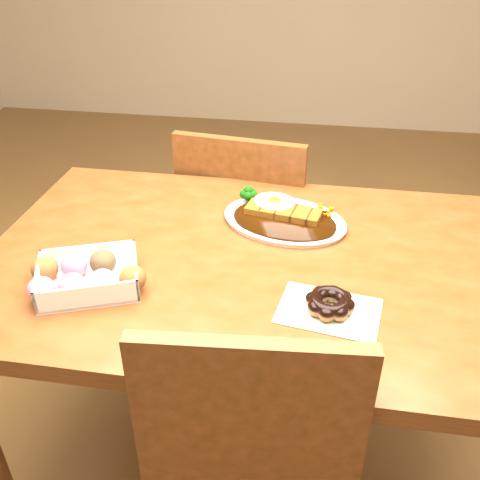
% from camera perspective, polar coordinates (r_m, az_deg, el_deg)
% --- Properties ---
extents(ground, '(6.00, 6.00, 0.00)m').
position_cam_1_polar(ground, '(1.76, 0.34, -22.39)').
color(ground, brown).
rests_on(ground, ground).
extents(table, '(1.20, 0.80, 0.75)m').
position_cam_1_polar(table, '(1.29, 0.43, -5.34)').
color(table, '#4E2E0F').
rests_on(table, ground).
extents(chair_far, '(0.47, 0.47, 0.87)m').
position_cam_1_polar(chair_far, '(1.83, 0.96, 0.63)').
color(chair_far, '#4E2E0F').
rests_on(chair_far, ground).
extents(katsu_curry_plate, '(0.36, 0.30, 0.06)m').
position_cam_1_polar(katsu_curry_plate, '(1.36, 4.59, 2.50)').
color(katsu_curry_plate, white).
rests_on(katsu_curry_plate, table).
extents(donut_box, '(0.25, 0.22, 0.06)m').
position_cam_1_polar(donut_box, '(1.16, -16.13, -3.66)').
color(donut_box, white).
rests_on(donut_box, table).
extents(pon_de_ring, '(0.22, 0.17, 0.04)m').
position_cam_1_polar(pon_de_ring, '(1.07, 9.55, -6.71)').
color(pon_de_ring, silver).
rests_on(pon_de_ring, table).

